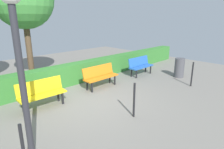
% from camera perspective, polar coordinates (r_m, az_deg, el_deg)
% --- Properties ---
extents(ground_plane, '(17.59, 17.59, 0.00)m').
position_cam_1_polar(ground_plane, '(6.73, -7.07, -7.40)').
color(ground_plane, gray).
extents(bench_blue, '(1.40, 0.47, 0.86)m').
position_cam_1_polar(bench_blue, '(9.47, 8.29, 2.72)').
color(bench_blue, blue).
rests_on(bench_blue, ground_plane).
extents(bench_orange, '(1.51, 0.48, 0.86)m').
position_cam_1_polar(bench_orange, '(7.74, -3.49, -0.26)').
color(bench_orange, orange).
rests_on(bench_orange, ground_plane).
extents(bench_yellow, '(1.45, 0.50, 0.86)m').
position_cam_1_polar(bench_yellow, '(6.39, -19.88, -4.98)').
color(bench_yellow, yellow).
rests_on(bench_yellow, ground_plane).
extents(hedge_row, '(13.59, 0.53, 0.85)m').
position_cam_1_polar(hedge_row, '(8.63, -8.43, 0.96)').
color(hedge_row, '#387F33').
rests_on(hedge_row, ground_plane).
extents(railing_post_near, '(0.06, 0.06, 1.00)m').
position_cam_1_polar(railing_post_near, '(8.44, 22.39, 0.05)').
color(railing_post_near, black).
rests_on(railing_post_near, ground_plane).
extents(railing_post_mid, '(0.06, 0.06, 1.00)m').
position_cam_1_polar(railing_post_mid, '(5.47, 6.48, -7.50)').
color(railing_post_mid, black).
rests_on(railing_post_mid, ground_plane).
extents(lamp_post, '(0.36, 0.36, 3.26)m').
position_cam_1_polar(lamp_post, '(3.73, -26.14, 8.69)').
color(lamp_post, '#2D2D33').
rests_on(lamp_post, ground_plane).
extents(trash_bin, '(0.44, 0.44, 0.89)m').
position_cam_1_polar(trash_bin, '(9.55, 19.09, 1.87)').
color(trash_bin, '#4C4C51').
rests_on(trash_bin, ground_plane).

